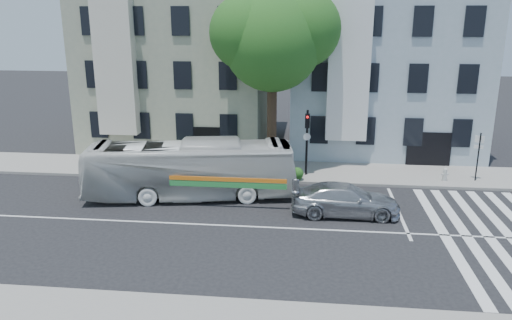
# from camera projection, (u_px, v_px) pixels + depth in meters

# --- Properties ---
(ground) EXTENTS (120.00, 120.00, 0.00)m
(ground) POSITION_uv_depth(u_px,v_px,m) (256.00, 227.00, 21.85)
(ground) COLOR black
(ground) RESTS_ON ground
(sidewalk_far) EXTENTS (80.00, 4.00, 0.15)m
(sidewalk_far) POSITION_uv_depth(u_px,v_px,m) (271.00, 171.00, 29.47)
(sidewalk_far) COLOR gray
(sidewalk_far) RESTS_ON ground
(building_left) EXTENTS (12.00, 10.00, 11.00)m
(building_left) POSITION_uv_depth(u_px,v_px,m) (181.00, 66.00, 35.36)
(building_left) COLOR gray
(building_left) RESTS_ON ground
(building_right) EXTENTS (12.00, 10.00, 11.00)m
(building_right) POSITION_uv_depth(u_px,v_px,m) (382.00, 68.00, 33.92)
(building_right) COLOR #94A8B0
(building_right) RESTS_ON ground
(street_tree) EXTENTS (7.30, 5.90, 11.10)m
(street_tree) POSITION_uv_depth(u_px,v_px,m) (274.00, 36.00, 28.00)
(street_tree) COLOR #2D2116
(street_tree) RESTS_ON ground
(bus) EXTENTS (4.21, 10.82, 2.94)m
(bus) POSITION_uv_depth(u_px,v_px,m) (191.00, 170.00, 25.04)
(bus) COLOR silver
(bus) RESTS_ON ground
(sedan) EXTENTS (2.11, 5.02, 1.45)m
(sedan) POSITION_uv_depth(u_px,v_px,m) (345.00, 200.00, 23.04)
(sedan) COLOR #B2B4BA
(sedan) RESTS_ON ground
(hedge) EXTENTS (8.35, 3.42, 0.70)m
(hedge) POSITION_uv_depth(u_px,v_px,m) (221.00, 171.00, 28.00)
(hedge) COLOR #325D1E
(hedge) RESTS_ON sidewalk_far
(traffic_signal) EXTENTS (0.41, 0.52, 3.89)m
(traffic_signal) POSITION_uv_depth(u_px,v_px,m) (307.00, 135.00, 27.82)
(traffic_signal) COLOR black
(traffic_signal) RESTS_ON ground
(fire_hydrant) EXTENTS (0.41, 0.25, 0.72)m
(fire_hydrant) POSITION_uv_depth(u_px,v_px,m) (445.00, 174.00, 27.43)
(fire_hydrant) COLOR #B6B6B2
(fire_hydrant) RESTS_ON sidewalk_far
(far_sign_pole) EXTENTS (0.46, 0.25, 2.69)m
(far_sign_pole) POSITION_uv_depth(u_px,v_px,m) (479.00, 151.00, 27.11)
(far_sign_pole) COLOR black
(far_sign_pole) RESTS_ON sidewalk_far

